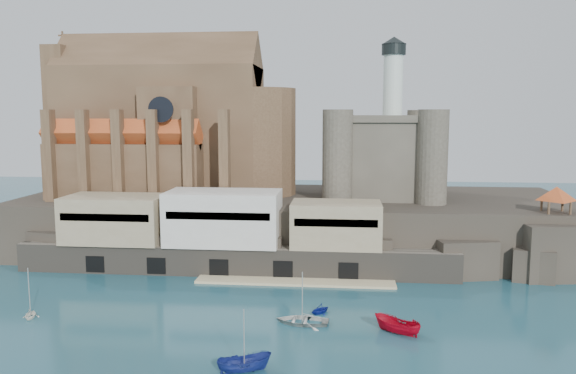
{
  "coord_description": "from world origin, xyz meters",
  "views": [
    {
      "loc": [
        8.97,
        -63.68,
        25.27
      ],
      "look_at": [
        -0.45,
        32.0,
        12.7
      ],
      "focal_mm": 35.0,
      "sensor_mm": 36.0,
      "label": 1
    }
  ],
  "objects_px": {
    "church": "(171,130)",
    "pavilion": "(556,195)",
    "boat_2": "(244,371)",
    "castle_keep": "(382,152)"
  },
  "relations": [
    {
      "from": "boat_2",
      "to": "church",
      "type": "bearing_deg",
      "value": 4.11
    },
    {
      "from": "church",
      "to": "boat_2",
      "type": "distance_m",
      "value": 62.67
    },
    {
      "from": "pavilion",
      "to": "castle_keep",
      "type": "bearing_deg",
      "value": 149.82
    },
    {
      "from": "church",
      "to": "pavilion",
      "type": "height_order",
      "value": "church"
    },
    {
      "from": "pavilion",
      "to": "boat_2",
      "type": "distance_m",
      "value": 58.27
    },
    {
      "from": "castle_keep",
      "to": "pavilion",
      "type": "distance_m",
      "value": 30.5
    },
    {
      "from": "pavilion",
      "to": "boat_2",
      "type": "bearing_deg",
      "value": -138.33
    },
    {
      "from": "church",
      "to": "castle_keep",
      "type": "height_order",
      "value": "church"
    },
    {
      "from": "church",
      "to": "pavilion",
      "type": "distance_m",
      "value": 68.65
    },
    {
      "from": "church",
      "to": "castle_keep",
      "type": "distance_m",
      "value": 40.39
    }
  ]
}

